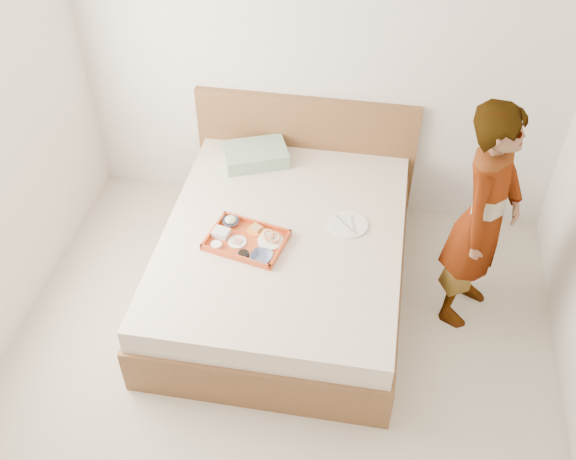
# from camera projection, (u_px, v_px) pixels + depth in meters

# --- Properties ---
(ground) EXTENTS (3.50, 4.00, 0.01)m
(ground) POSITION_uv_depth(u_px,v_px,m) (267.00, 411.00, 3.99)
(ground) COLOR #C0B3A3
(ground) RESTS_ON ground
(wall_back) EXTENTS (3.50, 0.01, 2.60)m
(wall_back) POSITION_uv_depth(u_px,v_px,m) (320.00, 52.00, 4.54)
(wall_back) COLOR silver
(wall_back) RESTS_ON ground
(bed) EXTENTS (1.65, 2.00, 0.53)m
(bed) POSITION_uv_depth(u_px,v_px,m) (283.00, 261.00, 4.54)
(bed) COLOR brown
(bed) RESTS_ON ground
(headboard) EXTENTS (1.65, 0.06, 0.95)m
(headboard) POSITION_uv_depth(u_px,v_px,m) (305.00, 152.00, 5.09)
(headboard) COLOR brown
(headboard) RESTS_ON ground
(pillow) EXTENTS (0.54, 0.46, 0.11)m
(pillow) POSITION_uv_depth(u_px,v_px,m) (255.00, 155.00, 4.88)
(pillow) COLOR gray
(pillow) RESTS_ON bed
(tray) EXTENTS (0.55, 0.45, 0.04)m
(tray) POSITION_uv_depth(u_px,v_px,m) (246.00, 240.00, 4.27)
(tray) COLOR #CE4917
(tray) RESTS_ON bed
(prawn_plate) EXTENTS (0.20, 0.20, 0.01)m
(prawn_plate) POSITION_uv_depth(u_px,v_px,m) (271.00, 241.00, 4.27)
(prawn_plate) COLOR white
(prawn_plate) RESTS_ON tray
(navy_bowl_big) EXTENTS (0.16, 0.16, 0.03)m
(navy_bowl_big) POSITION_uv_depth(u_px,v_px,m) (261.00, 257.00, 4.15)
(navy_bowl_big) COLOR #162447
(navy_bowl_big) RESTS_ON tray
(sauce_dish) EXTENTS (0.08, 0.08, 0.03)m
(sauce_dish) POSITION_uv_depth(u_px,v_px,m) (244.00, 254.00, 4.17)
(sauce_dish) COLOR black
(sauce_dish) RESTS_ON tray
(meat_plate) EXTENTS (0.14, 0.14, 0.01)m
(meat_plate) POSITION_uv_depth(u_px,v_px,m) (237.00, 242.00, 4.26)
(meat_plate) COLOR white
(meat_plate) RESTS_ON tray
(bread_plate) EXTENTS (0.14, 0.14, 0.01)m
(bread_plate) POSITION_uv_depth(u_px,v_px,m) (256.00, 230.00, 4.34)
(bread_plate) COLOR orange
(bread_plate) RESTS_ON tray
(salad_bowl) EXTENTS (0.13, 0.13, 0.03)m
(salad_bowl) POSITION_uv_depth(u_px,v_px,m) (231.00, 222.00, 4.39)
(salad_bowl) COLOR #162447
(salad_bowl) RESTS_ON tray
(plastic_tub) EXTENTS (0.12, 0.10, 0.04)m
(plastic_tub) POSITION_uv_depth(u_px,v_px,m) (221.00, 233.00, 4.30)
(plastic_tub) COLOR silver
(plastic_tub) RESTS_ON tray
(cheese_round) EXTENTS (0.08, 0.08, 0.02)m
(cheese_round) POSITION_uv_depth(u_px,v_px,m) (216.00, 245.00, 4.23)
(cheese_round) COLOR white
(cheese_round) RESTS_ON tray
(dinner_plate) EXTENTS (0.35, 0.35, 0.01)m
(dinner_plate) POSITION_uv_depth(u_px,v_px,m) (348.00, 224.00, 4.40)
(dinner_plate) COLOR white
(dinner_plate) RESTS_ON bed
(person) EXTENTS (0.59, 0.69, 1.61)m
(person) POSITION_uv_depth(u_px,v_px,m) (484.00, 218.00, 4.05)
(person) COLOR beige
(person) RESTS_ON ground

